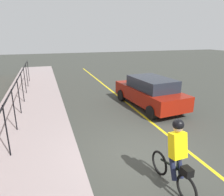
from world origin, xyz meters
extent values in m
plane|color=#363933|center=(0.00, 0.00, 0.00)|extent=(80.00, 80.00, 0.00)
cube|color=yellow|center=(0.00, -1.60, 0.00)|extent=(36.00, 0.12, 0.01)
cube|color=gray|center=(0.00, 3.40, 0.07)|extent=(40.00, 3.20, 0.15)
cylinder|color=black|center=(1.00, 3.80, 0.95)|extent=(0.04, 0.04, 1.60)
cylinder|color=black|center=(2.83, 3.80, 0.95)|extent=(0.04, 0.04, 1.60)
cylinder|color=black|center=(4.67, 3.80, 0.95)|extent=(0.04, 0.04, 1.60)
cylinder|color=black|center=(6.50, 3.80, 0.95)|extent=(0.04, 0.04, 1.60)
cylinder|color=black|center=(8.33, 3.80, 0.95)|extent=(0.04, 0.04, 1.60)
cylinder|color=black|center=(10.16, 3.80, 0.95)|extent=(0.04, 0.04, 1.60)
cylinder|color=black|center=(12.00, 3.80, 0.95)|extent=(0.04, 0.04, 1.60)
cube|color=black|center=(1.00, 3.80, 1.70)|extent=(21.99, 0.04, 0.04)
torus|color=black|center=(-0.98, -0.11, 0.33)|extent=(0.66, 0.10, 0.66)
torus|color=black|center=(-2.02, -0.17, 0.33)|extent=(0.66, 0.10, 0.66)
cube|color=black|center=(-1.50, -0.14, 0.58)|extent=(0.93, 0.10, 0.24)
cylinder|color=black|center=(-1.65, -0.15, 0.73)|extent=(0.03, 0.03, 0.35)
cube|color=yellow|center=(-1.60, -0.15, 1.21)|extent=(0.36, 0.38, 0.63)
sphere|color=tan|center=(-1.55, -0.14, 1.62)|extent=(0.22, 0.22, 0.22)
sphere|color=black|center=(-1.55, -0.14, 1.70)|extent=(0.26, 0.26, 0.26)
cylinder|color=#191E38|center=(-1.63, -0.05, 0.68)|extent=(0.34, 0.14, 0.65)
cylinder|color=#191E38|center=(-1.61, -0.25, 0.68)|extent=(0.34, 0.14, 0.65)
cube|color=black|center=(-1.97, -0.17, 0.75)|extent=(0.25, 0.21, 0.18)
cube|color=maroon|center=(4.01, -2.45, 0.67)|extent=(4.55, 2.21, 0.70)
cube|color=#1E232D|center=(3.81, -2.47, 1.30)|extent=(2.60, 1.81, 0.56)
cylinder|color=black|center=(5.42, -1.46, 0.32)|extent=(0.66, 0.28, 0.64)
cylinder|color=black|center=(5.58, -3.15, 0.32)|extent=(0.66, 0.28, 0.64)
cylinder|color=black|center=(2.44, -1.75, 0.32)|extent=(0.66, 0.28, 0.64)
cylinder|color=black|center=(2.60, -3.44, 0.32)|extent=(0.66, 0.28, 0.64)
camera|label=1|loc=(-5.07, 2.59, 3.61)|focal=32.78mm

